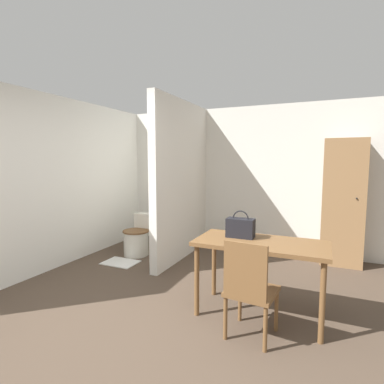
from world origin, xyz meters
TOP-DOWN VIEW (x-y plane):
  - ground_plane at (0.00, 0.00)m, footprint 16.00×16.00m
  - wall_back at (0.00, 3.44)m, footprint 5.21×0.12m
  - wall_left at (-2.17, 1.69)m, footprint 0.12×4.38m
  - partition_wall at (-0.65, 2.48)m, footprint 0.12×1.80m
  - dining_table at (0.89, 1.11)m, footprint 1.29×0.63m
  - wooden_chair at (0.89, 0.66)m, footprint 0.46×0.46m
  - toilet at (-1.38, 2.28)m, footprint 0.43×0.58m
  - handbag at (0.66, 1.19)m, footprint 0.29×0.15m
  - wooden_cabinet at (1.71, 3.15)m, footprint 0.58×0.44m
  - bath_mat at (-1.38, 1.80)m, footprint 0.52×0.38m

SIDE VIEW (x-z plane):
  - ground_plane at x=0.00m, z-range 0.00..0.00m
  - bath_mat at x=-1.38m, z-range 0.00..0.01m
  - toilet at x=-1.38m, z-range -0.06..0.60m
  - wooden_chair at x=0.89m, z-range 0.03..0.93m
  - dining_table at x=0.89m, z-range 0.29..1.06m
  - handbag at x=0.66m, z-range 0.73..1.02m
  - wooden_cabinet at x=1.71m, z-range 0.00..1.89m
  - wall_back at x=0.00m, z-range 0.00..2.50m
  - wall_left at x=-2.17m, z-range 0.00..2.50m
  - partition_wall at x=-0.65m, z-range 0.00..2.50m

